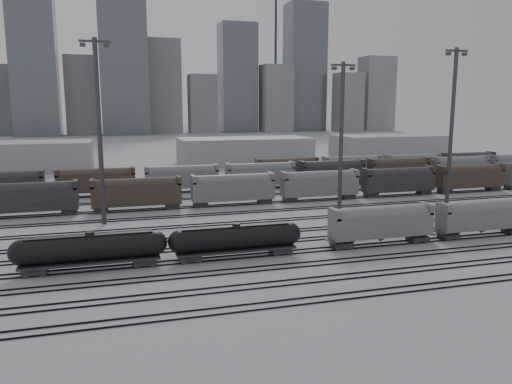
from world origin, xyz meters
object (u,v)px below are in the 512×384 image
object	(u,v)px
tank_car_a	(91,249)
hopper_car_a	(381,222)
tank_car_b	(236,239)
light_mast_c	(341,139)
hopper_car_b	(483,215)

from	to	relation	value
tank_car_a	hopper_car_a	xyz separation A→B (m)	(35.68, 0.00, 0.69)
tank_car_a	tank_car_b	bearing A→B (deg)	0.00
tank_car_b	light_mast_c	bearing A→B (deg)	34.46
tank_car_a	hopper_car_a	bearing A→B (deg)	0.00
tank_car_b	hopper_car_b	xyz separation A→B (m)	(34.93, -0.00, 0.66)
tank_car_b	light_mast_c	distance (m)	26.34
tank_car_a	tank_car_b	distance (m)	16.43
hopper_car_a	hopper_car_b	world-z (taller)	hopper_car_a
hopper_car_b	light_mast_c	size ratio (longest dim) A/B	0.55
tank_car_b	hopper_car_b	bearing A→B (deg)	-0.00
tank_car_b	hopper_car_a	world-z (taller)	hopper_car_a
hopper_car_a	light_mast_c	distance (m)	16.82
hopper_car_b	light_mast_c	world-z (taller)	light_mast_c
tank_car_a	tank_car_b	xyz separation A→B (m)	(16.43, 0.00, -0.07)
tank_car_a	hopper_car_a	size ratio (longest dim) A/B	1.20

